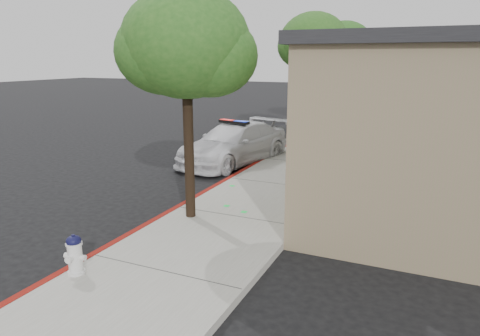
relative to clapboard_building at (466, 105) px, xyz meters
name	(u,v)px	position (x,y,z in m)	size (l,w,h in m)	color
ground	(175,212)	(-6.69, -9.00, -2.13)	(120.00, 120.00, 0.00)	black
sidewalk	(276,186)	(-5.09, -6.00, -2.05)	(3.20, 60.00, 0.15)	gray
red_curb	(229,180)	(-6.63, -6.00, -2.05)	(0.14, 60.00, 0.16)	maroon
clapboard_building	(466,105)	(0.00, 0.00, 0.00)	(7.30, 20.89, 4.24)	#897259
police_car	(234,143)	(-7.59, -3.58, -1.39)	(3.10, 5.37, 1.58)	white
fire_hydrant	(75,254)	(-6.34, -12.69, -1.62)	(0.41, 0.36, 0.72)	white
street_tree_near	(186,49)	(-5.98, -9.43, 1.83)	(3.00, 2.79, 5.10)	black
street_tree_mid	(314,45)	(-5.97, 1.02, 2.19)	(3.15, 2.89, 5.53)	black
street_tree_far	(344,48)	(-5.61, 5.65, 2.15)	(3.08, 2.90, 5.49)	black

